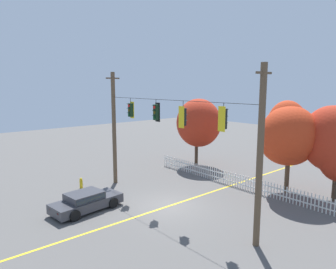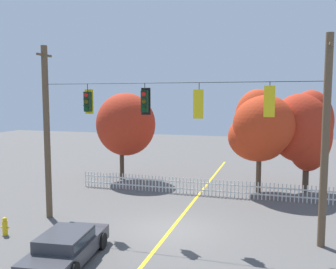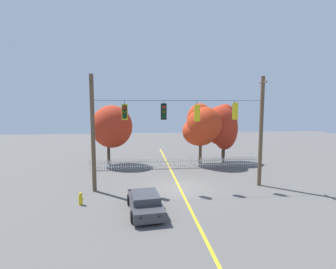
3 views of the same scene
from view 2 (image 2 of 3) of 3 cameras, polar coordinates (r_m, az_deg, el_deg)
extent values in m
plane|color=#565451|center=(17.01, 0.42, -14.61)|extent=(80.00, 80.00, 0.00)
cube|color=gold|center=(17.00, 0.42, -14.60)|extent=(0.16, 36.00, 0.01)
cylinder|color=brown|center=(18.74, -18.30, 0.17)|extent=(0.30, 0.30, 8.37)
cylinder|color=brown|center=(15.53, 23.23, -1.13)|extent=(0.30, 0.30, 8.37)
cube|color=brown|center=(18.76, -18.67, 11.60)|extent=(0.10, 1.10, 0.10)
cube|color=brown|center=(15.55, 23.80, 12.67)|extent=(0.10, 1.10, 0.10)
cylinder|color=black|center=(15.94, 0.44, 8.02)|extent=(12.32, 0.02, 0.02)
cylinder|color=black|center=(17.47, -12.40, 7.11)|extent=(0.03, 0.03, 0.36)
cube|color=yellow|center=(17.58, -12.15, 5.01)|extent=(0.43, 0.02, 1.14)
cube|color=black|center=(17.47, -12.35, 5.00)|extent=(0.30, 0.24, 0.92)
cylinder|color=red|center=(17.35, -12.59, 6.00)|extent=(0.20, 0.03, 0.20)
cube|color=black|center=(17.31, -12.67, 6.38)|extent=(0.22, 0.12, 0.06)
cylinder|color=#463B09|center=(17.35, -12.57, 4.99)|extent=(0.20, 0.03, 0.20)
cube|color=black|center=(17.31, -12.65, 5.37)|extent=(0.22, 0.12, 0.06)
cylinder|color=#073513|center=(17.35, -12.55, 3.98)|extent=(0.20, 0.03, 0.20)
cube|color=black|center=(17.31, -12.63, 4.35)|extent=(0.22, 0.12, 0.06)
cylinder|color=black|center=(16.30, -3.63, 7.41)|extent=(0.03, 0.03, 0.32)
cube|color=black|center=(16.42, -3.46, 5.16)|extent=(0.43, 0.02, 1.19)
cube|color=black|center=(16.30, -3.61, 5.16)|extent=(0.30, 0.24, 0.96)
cylinder|color=red|center=(16.17, -3.78, 6.29)|extent=(0.20, 0.03, 0.20)
cube|color=black|center=(16.13, -3.84, 6.70)|extent=(0.22, 0.12, 0.06)
cylinder|color=#463B09|center=(16.17, -3.78, 5.15)|extent=(0.20, 0.03, 0.20)
cube|color=black|center=(16.13, -3.83, 5.56)|extent=(0.22, 0.12, 0.06)
cylinder|color=#073513|center=(16.18, -3.77, 4.02)|extent=(0.20, 0.03, 0.20)
cube|color=black|center=(16.13, -3.83, 4.42)|extent=(0.22, 0.12, 0.06)
cylinder|color=black|center=(15.64, 4.85, 7.29)|extent=(0.03, 0.03, 0.41)
cube|color=yellow|center=(15.51, 4.73, 4.72)|extent=(0.43, 0.02, 1.22)
cube|color=black|center=(15.64, 4.83, 4.73)|extent=(0.30, 0.24, 0.99)
cylinder|color=red|center=(15.76, 4.94, 5.93)|extent=(0.20, 0.03, 0.20)
cube|color=black|center=(15.81, 4.98, 6.35)|extent=(0.22, 0.12, 0.06)
cylinder|color=#463B09|center=(15.77, 4.93, 4.74)|extent=(0.20, 0.03, 0.20)
cube|color=black|center=(15.81, 4.97, 5.16)|extent=(0.22, 0.12, 0.06)
cylinder|color=#073513|center=(15.78, 4.92, 3.55)|extent=(0.20, 0.03, 0.20)
cube|color=black|center=(15.82, 4.96, 3.97)|extent=(0.22, 0.12, 0.06)
cylinder|color=black|center=(15.32, 15.54, 7.38)|extent=(0.03, 0.03, 0.28)
cube|color=yellow|center=(15.18, 15.47, 4.98)|extent=(0.43, 0.02, 1.25)
cube|color=black|center=(15.31, 15.48, 4.98)|extent=(0.30, 0.24, 1.00)
cylinder|color=red|center=(15.45, 15.52, 6.23)|extent=(0.20, 0.03, 0.20)
cube|color=black|center=(15.50, 15.54, 6.65)|extent=(0.22, 0.12, 0.06)
cylinder|color=#463B09|center=(15.45, 15.49, 4.99)|extent=(0.20, 0.03, 0.20)
cube|color=black|center=(15.49, 15.50, 5.42)|extent=(0.22, 0.12, 0.06)
cylinder|color=#073513|center=(15.46, 15.45, 3.75)|extent=(0.20, 0.03, 0.20)
cube|color=black|center=(15.50, 15.47, 4.18)|extent=(0.22, 0.12, 0.06)
cube|color=silver|center=(25.24, -12.69, -6.72)|extent=(0.06, 0.04, 1.02)
cube|color=silver|center=(25.14, -12.24, -6.76)|extent=(0.06, 0.04, 1.02)
cube|color=silver|center=(25.03, -11.78, -6.81)|extent=(0.06, 0.04, 1.02)
cube|color=silver|center=(24.93, -11.33, -6.85)|extent=(0.06, 0.04, 1.02)
cube|color=silver|center=(24.83, -10.87, -6.89)|extent=(0.06, 0.04, 1.02)
cube|color=silver|center=(24.73, -10.40, -6.94)|extent=(0.06, 0.04, 1.02)
cube|color=silver|center=(24.63, -9.93, -6.98)|extent=(0.06, 0.04, 1.02)
cube|color=silver|center=(24.53, -9.46, -7.02)|extent=(0.06, 0.04, 1.02)
cube|color=silver|center=(24.44, -8.98, -7.07)|extent=(0.06, 0.04, 1.02)
cube|color=silver|center=(24.34, -8.50, -7.11)|extent=(0.06, 0.04, 1.02)
cube|color=silver|center=(24.25, -8.02, -7.15)|extent=(0.06, 0.04, 1.02)
cube|color=silver|center=(24.16, -7.53, -7.19)|extent=(0.06, 0.04, 1.02)
cube|color=silver|center=(24.07, -7.04, -7.24)|extent=(0.06, 0.04, 1.02)
cube|color=silver|center=(23.99, -6.55, -7.28)|extent=(0.06, 0.04, 1.02)
cube|color=silver|center=(23.90, -6.05, -7.32)|extent=(0.06, 0.04, 1.02)
cube|color=silver|center=(23.82, -5.55, -7.36)|extent=(0.06, 0.04, 1.02)
cube|color=silver|center=(23.74, -5.04, -7.40)|extent=(0.06, 0.04, 1.02)
cube|color=silver|center=(23.66, -4.53, -7.44)|extent=(0.06, 0.04, 1.02)
cube|color=silver|center=(23.58, -4.02, -7.48)|extent=(0.06, 0.04, 1.02)
cube|color=silver|center=(23.51, -3.50, -7.52)|extent=(0.06, 0.04, 1.02)
cube|color=silver|center=(23.43, -2.99, -7.56)|extent=(0.06, 0.04, 1.02)
cube|color=silver|center=(23.36, -2.46, -7.60)|extent=(0.06, 0.04, 1.02)
cube|color=silver|center=(23.29, -1.94, -7.64)|extent=(0.06, 0.04, 1.02)
cube|color=silver|center=(23.22, -1.41, -7.68)|extent=(0.06, 0.04, 1.02)
cube|color=silver|center=(23.16, -0.88, -7.72)|extent=(0.06, 0.04, 1.02)
cube|color=silver|center=(23.09, -0.34, -7.76)|extent=(0.06, 0.04, 1.02)
cube|color=silver|center=(23.03, 0.20, -7.79)|extent=(0.06, 0.04, 1.02)
cube|color=silver|center=(22.97, 0.74, -7.83)|extent=(0.06, 0.04, 1.02)
cube|color=silver|center=(22.91, 1.28, -7.87)|extent=(0.06, 0.04, 1.02)
cube|color=silver|center=(22.86, 1.83, -7.90)|extent=(0.06, 0.04, 1.02)
cube|color=silver|center=(22.80, 2.38, -7.94)|extent=(0.06, 0.04, 1.02)
cube|color=silver|center=(22.75, 2.93, -7.97)|extent=(0.06, 0.04, 1.02)
cube|color=silver|center=(22.70, 3.49, -8.01)|extent=(0.06, 0.04, 1.02)
cube|color=silver|center=(22.66, 4.04, -8.04)|extent=(0.06, 0.04, 1.02)
cube|color=silver|center=(22.61, 4.60, -8.07)|extent=(0.06, 0.04, 1.02)
cube|color=silver|center=(22.57, 5.17, -8.10)|extent=(0.06, 0.04, 1.02)
cube|color=silver|center=(22.53, 5.73, -8.14)|extent=(0.06, 0.04, 1.02)
cube|color=silver|center=(22.49, 6.30, -8.17)|extent=(0.06, 0.04, 1.02)
cube|color=silver|center=(22.45, 6.87, -8.20)|extent=(0.06, 0.04, 1.02)
cube|color=silver|center=(22.42, 7.44, -8.23)|extent=(0.06, 0.04, 1.02)
cube|color=silver|center=(22.38, 8.01, -8.25)|extent=(0.06, 0.04, 1.02)
cube|color=silver|center=(22.35, 8.58, -8.28)|extent=(0.06, 0.04, 1.02)
cube|color=silver|center=(22.32, 9.16, -8.31)|extent=(0.06, 0.04, 1.02)
cube|color=silver|center=(22.30, 9.73, -8.34)|extent=(0.06, 0.04, 1.02)
cube|color=silver|center=(22.28, 10.31, -8.36)|extent=(0.06, 0.04, 1.02)
cube|color=silver|center=(22.25, 10.89, -8.39)|extent=(0.06, 0.04, 1.02)
cube|color=silver|center=(22.24, 11.47, -8.41)|extent=(0.06, 0.04, 1.02)
cube|color=silver|center=(22.22, 12.05, -8.43)|extent=(0.06, 0.04, 1.02)
cube|color=silver|center=(22.20, 12.63, -8.46)|extent=(0.06, 0.04, 1.02)
cube|color=silver|center=(22.19, 13.22, -8.48)|extent=(0.06, 0.04, 1.02)
cube|color=silver|center=(22.18, 13.80, -8.50)|extent=(0.06, 0.04, 1.02)
cube|color=silver|center=(22.17, 14.39, -8.52)|extent=(0.06, 0.04, 1.02)
cube|color=silver|center=(22.17, 14.97, -8.54)|extent=(0.06, 0.04, 1.02)
cube|color=silver|center=(22.17, 15.56, -8.56)|extent=(0.06, 0.04, 1.02)
cube|color=silver|center=(22.16, 16.14, -8.57)|extent=(0.06, 0.04, 1.02)
cube|color=silver|center=(22.17, 16.73, -8.59)|extent=(0.06, 0.04, 1.02)
cube|color=silver|center=(22.17, 17.31, -8.61)|extent=(0.06, 0.04, 1.02)
cube|color=silver|center=(22.17, 17.90, -8.62)|extent=(0.06, 0.04, 1.02)
cube|color=silver|center=(22.18, 18.48, -8.64)|extent=(0.06, 0.04, 1.02)
cube|color=silver|center=(22.19, 19.06, -8.65)|extent=(0.06, 0.04, 1.02)
cube|color=silver|center=(22.21, 19.65, -8.66)|extent=(0.06, 0.04, 1.02)
cube|color=silver|center=(22.22, 20.23, -8.67)|extent=(0.06, 0.04, 1.02)
cube|color=silver|center=(22.24, 20.81, -8.68)|extent=(0.06, 0.04, 1.02)
cube|color=silver|center=(22.26, 21.39, -8.69)|extent=(0.06, 0.04, 1.02)
cube|color=silver|center=(22.28, 21.97, -8.70)|extent=(0.06, 0.04, 1.02)
cube|color=silver|center=(22.30, 22.55, -8.71)|extent=(0.06, 0.04, 1.02)
cube|color=silver|center=(22.33, 23.13, -8.71)|extent=(0.06, 0.04, 1.02)
cube|color=silver|center=(22.36, 23.71, -8.72)|extent=(0.06, 0.04, 1.02)
cube|color=silver|center=(22.39, 24.28, -8.72)|extent=(0.06, 0.04, 1.02)
cube|color=silver|center=(22.57, 6.30, -8.65)|extent=(16.57, 0.03, 0.08)
cube|color=silver|center=(22.46, 6.32, -7.59)|extent=(16.57, 0.03, 0.08)
cylinder|color=#473828|center=(26.76, -7.17, -3.99)|extent=(0.31, 0.31, 2.77)
ellipsoid|color=#B22D19|center=(26.09, -6.58, 1.58)|extent=(4.22, 3.93, 4.42)
ellipsoid|color=#B22D19|center=(25.97, -6.95, 1.47)|extent=(2.78, 2.61, 2.97)
cylinder|color=brown|center=(23.66, 13.90, -5.43)|extent=(0.31, 0.31, 2.77)
ellipsoid|color=red|center=(23.30, 13.72, -0.37)|extent=(3.62, 3.36, 3.02)
ellipsoid|color=red|center=(22.80, 14.62, 1.39)|extent=(3.68, 3.52, 3.71)
ellipsoid|color=red|center=(23.07, 13.73, 2.51)|extent=(2.74, 2.27, 3.50)
cylinder|color=#473828|center=(24.68, 20.60, -5.74)|extent=(0.38, 0.38, 2.28)
ellipsoid|color=#B22D19|center=(24.16, 21.00, 0.10)|extent=(2.79, 2.68, 4.65)
ellipsoid|color=#B22D19|center=(24.10, 19.83, 0.97)|extent=(3.74, 3.14, 4.25)
ellipsoid|color=#B22D19|center=(24.55, 21.23, 1.88)|extent=(2.77, 2.45, 3.92)
cube|color=#38383D|center=(14.36, -15.38, -16.86)|extent=(2.14, 4.36, 0.55)
cube|color=#38383D|center=(14.06, -15.71, -15.25)|extent=(1.70, 2.16, 0.42)
cube|color=#232D38|center=(14.06, -15.71, -15.25)|extent=(1.73, 2.08, 0.27)
cylinder|color=black|center=(15.85, -16.13, -15.18)|extent=(0.25, 0.66, 0.64)
cylinder|color=black|center=(15.21, -10.16, -15.96)|extent=(0.25, 0.66, 0.64)
cylinder|color=black|center=(13.76, -21.22, -18.71)|extent=(0.25, 0.66, 0.64)
cube|color=white|center=(16.27, -13.66, -13.68)|extent=(0.20, 0.06, 0.10)
cube|color=white|center=(15.93, -10.50, -14.04)|extent=(0.20, 0.06, 0.10)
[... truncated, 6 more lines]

